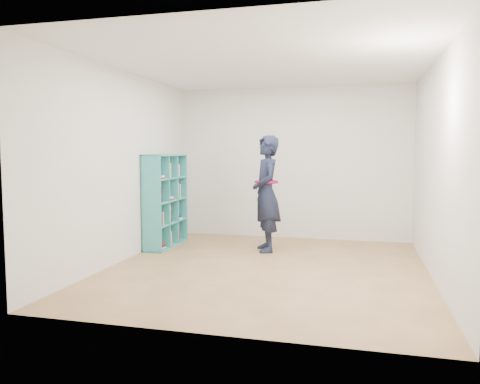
# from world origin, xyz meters

# --- Properties ---
(floor) EXTENTS (4.50, 4.50, 0.00)m
(floor) POSITION_xyz_m (0.00, 0.00, 0.00)
(floor) COLOR olive
(floor) RESTS_ON ground
(ceiling) EXTENTS (4.50, 4.50, 0.00)m
(ceiling) POSITION_xyz_m (0.00, 0.00, 2.60)
(ceiling) COLOR white
(ceiling) RESTS_ON wall_back
(wall_left) EXTENTS (0.02, 4.50, 2.60)m
(wall_left) POSITION_xyz_m (-2.00, 0.00, 1.30)
(wall_left) COLOR silver
(wall_left) RESTS_ON floor
(wall_right) EXTENTS (0.02, 4.50, 2.60)m
(wall_right) POSITION_xyz_m (2.00, 0.00, 1.30)
(wall_right) COLOR silver
(wall_right) RESTS_ON floor
(wall_back) EXTENTS (4.00, 0.02, 2.60)m
(wall_back) POSITION_xyz_m (0.00, 2.25, 1.30)
(wall_back) COLOR silver
(wall_back) RESTS_ON floor
(wall_front) EXTENTS (4.00, 0.02, 2.60)m
(wall_front) POSITION_xyz_m (0.00, -2.25, 1.30)
(wall_front) COLOR silver
(wall_front) RESTS_ON floor
(bookshelf) EXTENTS (0.32, 1.09, 1.46)m
(bookshelf) POSITION_xyz_m (-1.86, 1.03, 0.70)
(bookshelf) COLOR teal
(bookshelf) RESTS_ON floor
(person) EXTENTS (0.62, 0.75, 1.74)m
(person) POSITION_xyz_m (-0.21, 1.06, 0.87)
(person) COLOR black
(person) RESTS_ON floor
(smartphone) EXTENTS (0.06, 0.09, 0.13)m
(smartphone) POSITION_xyz_m (-0.37, 1.09, 0.99)
(smartphone) COLOR silver
(smartphone) RESTS_ON person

